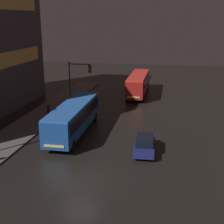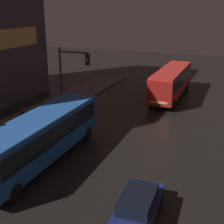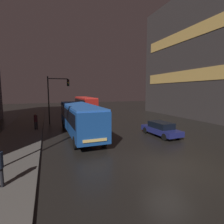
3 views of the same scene
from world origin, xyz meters
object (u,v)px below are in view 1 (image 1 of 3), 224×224
object	(u,v)px
car_taxi	(145,144)
pedestrian_near	(48,110)
bus_near	(74,116)
bus_far	(138,82)
traffic_light_main	(77,79)

from	to	relation	value
car_taxi	pedestrian_near	size ratio (longest dim) A/B	2.47
bus_near	bus_far	xyz separation A→B (m)	(4.28, 17.80, 0.04)
bus_near	bus_far	size ratio (longest dim) A/B	1.04
bus_far	traffic_light_main	distance (m)	12.59
bus_near	traffic_light_main	xyz separation A→B (m)	(-1.84, 7.03, 2.31)
pedestrian_near	traffic_light_main	bearing A→B (deg)	116.82
bus_near	car_taxi	size ratio (longest dim) A/B	2.53
bus_far	car_taxi	bearing A→B (deg)	98.00
bus_near	bus_far	bearing A→B (deg)	-104.45
bus_near	pedestrian_near	distance (m)	5.53
bus_near	traffic_light_main	bearing A→B (deg)	-76.25
pedestrian_near	car_taxi	bearing A→B (deg)	31.01
bus_near	traffic_light_main	distance (m)	7.62
bus_near	bus_far	distance (m)	18.31
traffic_light_main	bus_near	bearing A→B (deg)	-75.31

